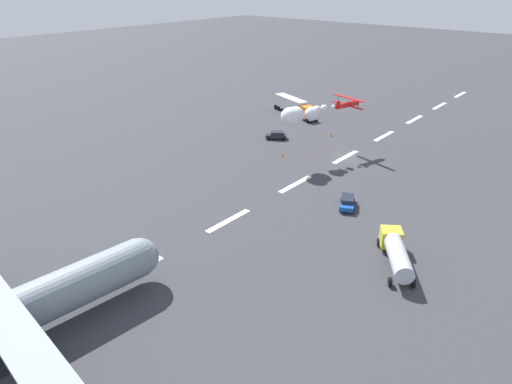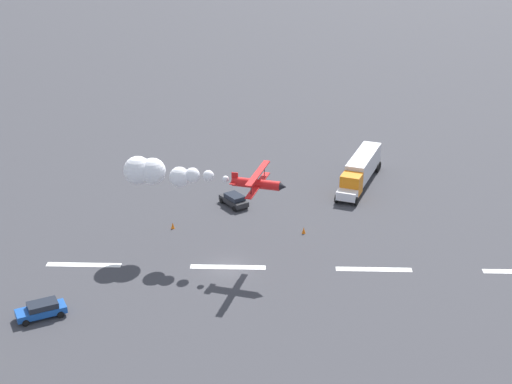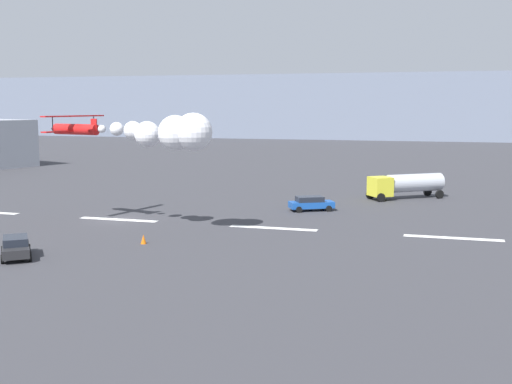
# 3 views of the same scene
# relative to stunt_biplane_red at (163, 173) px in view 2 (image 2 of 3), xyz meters

# --- Properties ---
(ground_plane) EXTENTS (440.00, 440.00, 0.00)m
(ground_plane) POSITION_rel_stunt_biplane_red_xyz_m (-7.20, 4.89, -8.69)
(ground_plane) COLOR #38383D
(ground_plane) RESTS_ON ground
(runway_stripe_3) EXTENTS (8.00, 0.90, 0.01)m
(runway_stripe_3) POSITION_rel_stunt_biplane_red_xyz_m (-22.60, 4.89, -8.68)
(runway_stripe_3) COLOR white
(runway_stripe_3) RESTS_ON ground
(runway_stripe_4) EXTENTS (8.00, 0.90, 0.01)m
(runway_stripe_4) POSITION_rel_stunt_biplane_red_xyz_m (-7.20, 4.89, -8.68)
(runway_stripe_4) COLOR white
(runway_stripe_4) RESTS_ON ground
(runway_stripe_5) EXTENTS (8.00, 0.90, 0.01)m
(runway_stripe_5) POSITION_rel_stunt_biplane_red_xyz_m (8.20, 4.89, -8.68)
(runway_stripe_5) COLOR white
(runway_stripe_5) RESTS_ON ground
(stunt_biplane_red) EXTENTS (17.74, 8.40, 3.11)m
(stunt_biplane_red) POSITION_rel_stunt_biplane_red_xyz_m (0.00, 0.00, 0.00)
(stunt_biplane_red) COLOR red
(semi_truck_orange) EXTENTS (7.39, 14.36, 3.70)m
(semi_truck_orange) POSITION_rel_stunt_biplane_red_xyz_m (-23.34, -18.52, -6.56)
(semi_truck_orange) COLOR silver
(semi_truck_orange) RESTS_ON ground
(followme_car_yellow) EXTENTS (3.95, 4.40, 1.52)m
(followme_car_yellow) POSITION_rel_stunt_biplane_red_xyz_m (-6.92, -10.85, -7.88)
(followme_car_yellow) COLOR #262628
(followme_car_yellow) RESTS_ON ground
(airport_staff_sedan) EXTENTS (4.89, 3.73, 1.52)m
(airport_staff_sedan) POSITION_rel_stunt_biplane_red_xyz_m (9.65, 15.02, -7.87)
(airport_staff_sedan) COLOR #194CA5
(airport_staff_sedan) RESTS_ON ground
(traffic_cone_near) EXTENTS (0.44, 0.44, 0.75)m
(traffic_cone_near) POSITION_rel_stunt_biplane_red_xyz_m (-15.43, -3.38, -8.31)
(traffic_cone_near) COLOR orange
(traffic_cone_near) RESTS_ON ground
(traffic_cone_far) EXTENTS (0.44, 0.44, 0.75)m
(traffic_cone_far) POSITION_rel_stunt_biplane_red_xyz_m (-0.12, -4.14, -8.31)
(traffic_cone_far) COLOR orange
(traffic_cone_far) RESTS_ON ground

